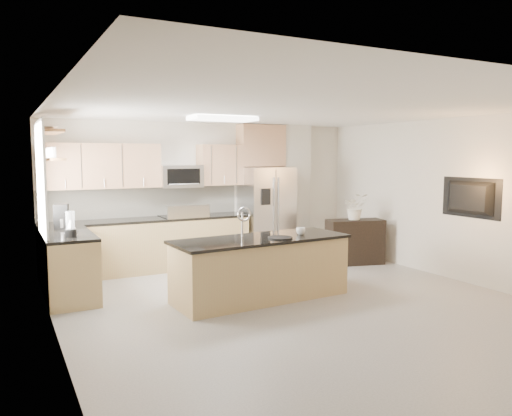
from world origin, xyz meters
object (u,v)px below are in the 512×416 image
kettle (71,226)px  television (467,198)px  platter (280,238)px  bowl (46,128)px  range (184,241)px  microwave (180,176)px  credenza (355,242)px  island (261,268)px  blender (70,226)px  flower_vase (355,200)px  coffee_maker (61,217)px  refrigerator (266,213)px  cup (301,231)px

kettle → television: 5.90m
platter → bowl: bearing=145.1°
range → microwave: microwave is taller
credenza → platter: 2.81m
range → kettle: bearing=-151.6°
kettle → bowl: bowl is taller
island → bowl: bearing=142.5°
range → blender: (-2.07, -1.47, 0.60)m
flower_vase → coffee_maker: bearing=173.7°
bowl → flower_vase: 5.31m
range → island: 2.39m
range → television: size_ratio=1.06×
coffee_maker → bowl: (-0.16, -0.00, 1.29)m
kettle → television: (5.54, -2.03, 0.33)m
island → range: bearing=94.0°
microwave → television: bearing=-42.8°
flower_vase → blender: bearing=-176.8°
bowl → platter: bearing=-34.9°
refrigerator → island: size_ratio=0.70×
blender → kettle: size_ratio=1.50×
bowl → flower_vase: bearing=-6.1°
cup → television: size_ratio=0.12×
coffee_maker → flower_vase: (4.99, -0.55, 0.09)m
blender → microwave: bearing=37.5°
bowl → coffee_maker: bearing=0.4°
credenza → kettle: bearing=-166.4°
microwave → refrigerator: bearing=-5.9°
credenza → range: bearing=172.5°
platter → credenza: bearing=29.9°
island → television: (3.20, -0.75, 0.91)m
flower_vase → television: size_ratio=0.68×
microwave → credenza: (2.91, -1.30, -1.22)m
refrigerator → coffee_maker: 3.81m
bowl → credenza: bearing=-6.0°
cup → blender: size_ratio=0.38×
cup → kettle: kettle is taller
microwave → platter: size_ratio=2.22×
blender → kettle: (0.05, 0.38, -0.05)m
island → platter: (0.20, -0.19, 0.44)m
island → cup: bearing=-7.7°
refrigerator → credenza: 1.76m
refrigerator → bowl: bearing=-171.4°
island → kettle: 2.72m
microwave → kettle: microwave is taller
kettle → coffee_maker: bearing=98.8°
coffee_maker → bowl: bearing=-179.6°
coffee_maker → television: television is taller
cup → refrigerator: bearing=72.9°
microwave → flower_vase: bearing=-24.4°
range → bowl: (-2.25, -0.64, 1.91)m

